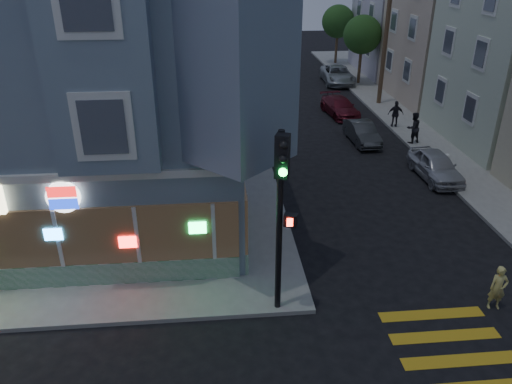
{
  "coord_description": "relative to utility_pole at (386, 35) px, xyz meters",
  "views": [
    {
      "loc": [
        0.08,
        -9.8,
        10.01
      ],
      "look_at": [
        1.47,
        5.18,
        2.67
      ],
      "focal_mm": 35.0,
      "sensor_mm": 36.0,
      "label": 1
    }
  ],
  "objects": [
    {
      "name": "ground",
      "position": [
        -12.0,
        -24.0,
        -4.8
      ],
      "size": [
        120.0,
        120.0,
        0.0
      ],
      "primitive_type": "plane",
      "color": "black",
      "rests_on": "ground"
    },
    {
      "name": "sidewalk_nw",
      "position": [
        -25.5,
        -1.0,
        -4.72
      ],
      "size": [
        33.0,
        42.0,
        0.15
      ],
      "primitive_type": "cube",
      "color": "gray",
      "rests_on": "ground"
    },
    {
      "name": "corner_building",
      "position": [
        -18.0,
        -13.02,
        1.02
      ],
      "size": [
        14.6,
        14.6,
        11.4
      ],
      "color": "slate",
      "rests_on": "sidewalk_nw"
    },
    {
      "name": "row_house_c",
      "position": [
        7.5,
        1.0,
        -0.15
      ],
      "size": [
        12.0,
        8.6,
        9.0
      ],
      "primitive_type": "cube",
      "color": "#C1B095",
      "rests_on": "sidewalk_ne"
    },
    {
      "name": "row_house_d",
      "position": [
        7.5,
        10.0,
        0.6
      ],
      "size": [
        12.0,
        8.6,
        10.5
      ],
      "primitive_type": "cube",
      "color": "#B2AABB",
      "rests_on": "sidewalk_ne"
    },
    {
      "name": "utility_pole",
      "position": [
        0.0,
        0.0,
        0.0
      ],
      "size": [
        2.2,
        0.3,
        9.0
      ],
      "color": "#4C3826",
      "rests_on": "sidewalk_ne"
    },
    {
      "name": "street_tree_near",
      "position": [
        0.2,
        6.0,
        -0.86
      ],
      "size": [
        3.0,
        3.0,
        5.3
      ],
      "color": "#4C3826",
      "rests_on": "sidewalk_ne"
    },
    {
      "name": "street_tree_far",
      "position": [
        0.2,
        14.0,
        -0.86
      ],
      "size": [
        3.0,
        3.0,
        5.3
      ],
      "color": "#4C3826",
      "rests_on": "sidewalk_ne"
    },
    {
      "name": "running_child",
      "position": [
        -3.45,
        -22.2,
        -4.06
      ],
      "size": [
        0.58,
        0.42,
        1.47
      ],
      "primitive_type": "imported",
      "rotation": [
        0.0,
        0.0,
        -0.12
      ],
      "color": "#D5C96D",
      "rests_on": "ground"
    },
    {
      "name": "pedestrian_a",
      "position": [
        -0.7,
        -8.12,
        -3.77
      ],
      "size": [
        1.02,
        0.9,
        1.75
      ],
      "primitive_type": "imported",
      "rotation": [
        0.0,
        0.0,
        3.47
      ],
      "color": "black",
      "rests_on": "sidewalk_ne"
    },
    {
      "name": "pedestrian_b",
      "position": [
        -0.7,
        -5.26,
        -3.85
      ],
      "size": [
        0.99,
        0.54,
        1.6
      ],
      "primitive_type": "imported",
      "rotation": [
        0.0,
        0.0,
        2.98
      ],
      "color": "black",
      "rests_on": "sidewalk_ne"
    },
    {
      "name": "parked_car_a",
      "position": [
        -1.3,
        -12.65,
        -4.14
      ],
      "size": [
        1.67,
        3.92,
        1.32
      ],
      "primitive_type": "imported",
      "rotation": [
        0.0,
        0.0,
        0.03
      ],
      "color": "#B8B9C0",
      "rests_on": "ground"
    },
    {
      "name": "parked_car_b",
      "position": [
        -3.4,
        -7.45,
        -4.21
      ],
      "size": [
        1.41,
        3.63,
        1.18
      ],
      "primitive_type": "imported",
      "rotation": [
        0.0,
        0.0,
        0.05
      ],
      "color": "#36393B",
      "rests_on": "ground"
    },
    {
      "name": "parked_car_c",
      "position": [
        -3.4,
        -2.25,
        -4.2
      ],
      "size": [
        2.21,
        4.27,
        1.18
      ],
      "primitive_type": "imported",
      "rotation": [
        0.0,
        0.0,
        0.14
      ],
      "color": "maroon",
      "rests_on": "ground"
    },
    {
      "name": "parked_car_d",
      "position": [
        -1.44,
        6.52,
        -4.1
      ],
      "size": [
        2.55,
        5.12,
        1.39
      ],
      "primitive_type": "imported",
      "rotation": [
        0.0,
        0.0,
        -0.05
      ],
      "color": "#A6ADB1",
      "rests_on": "ground"
    },
    {
      "name": "traffic_signal",
      "position": [
        -10.12,
        -21.84,
        -0.81
      ],
      "size": [
        0.72,
        0.64,
        5.67
      ],
      "rotation": [
        0.0,
        0.0,
        -0.35
      ],
      "color": "black",
      "rests_on": "sidewalk_nw"
    },
    {
      "name": "fire_hydrant",
      "position": [
        -0.51,
        -12.1,
        -4.19
      ],
      "size": [
        0.51,
        0.29,
        0.88
      ],
      "color": "white",
      "rests_on": "sidewalk_ne"
    }
  ]
}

